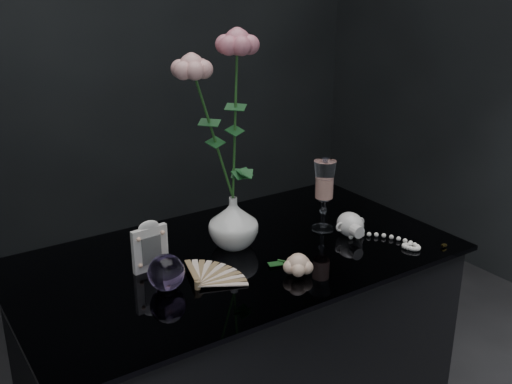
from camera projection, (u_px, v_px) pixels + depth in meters
vase at (233, 222)px, 1.46m from camera, size 0.15×0.15×0.13m
wine_glass at (324, 196)px, 1.54m from camera, size 0.07×0.07×0.19m
picture_frame at (150, 245)px, 1.34m from camera, size 0.09×0.08×0.12m
paperweight at (166, 272)px, 1.26m from camera, size 0.09×0.09×0.08m
paper_fan at (198, 284)px, 1.28m from camera, size 0.22×0.17×0.02m
loose_rose at (298, 264)px, 1.33m from camera, size 0.15×0.18×0.05m
pearl_jar at (350, 223)px, 1.53m from camera, size 0.24×0.24×0.07m
roses at (223, 114)px, 1.35m from camera, size 0.20×0.10×0.44m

